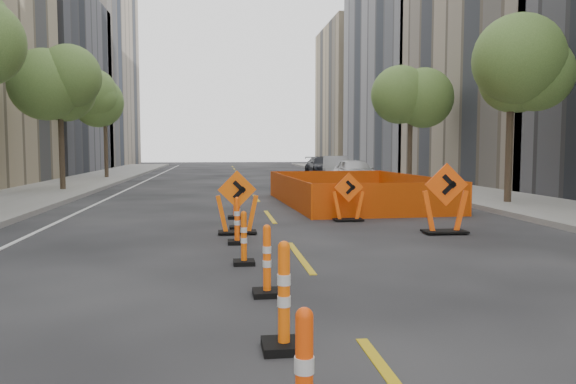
{
  "coord_description": "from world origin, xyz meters",
  "views": [
    {
      "loc": [
        -1.48,
        -6.13,
        2.03
      ],
      "look_at": [
        -0.05,
        5.33,
        1.1
      ],
      "focal_mm": 35.0,
      "sensor_mm": 36.0,
      "label": 1
    }
  ],
  "objects": [
    {
      "name": "ground_plane",
      "position": [
        0.0,
        0.0,
        0.0
      ],
      "size": [
        140.0,
        140.0,
        0.0
      ],
      "primitive_type": "plane",
      "color": "black"
    },
    {
      "name": "sidewalk_right",
      "position": [
        9.0,
        12.0,
        0.07
      ],
      "size": [
        4.0,
        90.0,
        0.15
      ],
      "primitive_type": "cube",
      "color": "gray",
      "rests_on": "ground"
    },
    {
      "name": "bld_left_d",
      "position": [
        -17.0,
        39.2,
        7.0
      ],
      "size": [
        12.0,
        16.0,
        14.0
      ],
      "primitive_type": "cube",
      "color": "#4C4C51",
      "rests_on": "ground"
    },
    {
      "name": "bld_left_e",
      "position": [
        -17.0,
        55.6,
        10.0
      ],
      "size": [
        12.0,
        20.0,
        20.0
      ],
      "primitive_type": "cube",
      "color": "gray",
      "rests_on": "ground"
    },
    {
      "name": "bld_right_c",
      "position": [
        17.0,
        23.8,
        7.0
      ],
      "size": [
        12.0,
        16.0,
        14.0
      ],
      "primitive_type": "cube",
      "color": "gray",
      "rests_on": "ground"
    },
    {
      "name": "bld_right_d",
      "position": [
        17.0,
        40.2,
        10.0
      ],
      "size": [
        12.0,
        18.0,
        20.0
      ],
      "primitive_type": "cube",
      "color": "gray",
      "rests_on": "ground"
    },
    {
      "name": "bld_right_e",
      "position": [
        17.0,
        58.6,
        8.0
      ],
      "size": [
        12.0,
        14.0,
        16.0
      ],
      "primitive_type": "cube",
      "color": "tan",
      "rests_on": "ground"
    },
    {
      "name": "tree_l_c",
      "position": [
        -8.4,
        20.0,
        4.53
      ],
      "size": [
        2.8,
        2.8,
        5.95
      ],
      "color": "#382B1E",
      "rests_on": "ground"
    },
    {
      "name": "tree_l_d",
      "position": [
        -8.4,
        30.0,
        4.53
      ],
      "size": [
        2.8,
        2.8,
        5.95
      ],
      "color": "#382B1E",
      "rests_on": "ground"
    },
    {
      "name": "tree_r_b",
      "position": [
        8.4,
        12.0,
        4.53
      ],
      "size": [
        2.8,
        2.8,
        5.95
      ],
      "color": "#382B1E",
      "rests_on": "ground"
    },
    {
      "name": "tree_r_c",
      "position": [
        8.4,
        22.0,
        4.53
      ],
      "size": [
        2.8,
        2.8,
        5.95
      ],
      "color": "#382B1E",
      "rests_on": "ground"
    },
    {
      "name": "channelizer_2",
      "position": [
        -0.85,
        -0.7,
        0.55
      ],
      "size": [
        0.44,
        0.44,
        1.11
      ],
      "primitive_type": null,
      "color": "#F95E0A",
      "rests_on": "ground"
    },
    {
      "name": "channelizer_3",
      "position": [
        -0.84,
        1.38,
        0.49
      ],
      "size": [
        0.39,
        0.39,
        0.98
      ],
      "primitive_type": null,
      "color": "#FF5B0A",
      "rests_on": "ground"
    },
    {
      "name": "channelizer_4",
      "position": [
        -1.05,
        3.46,
        0.47
      ],
      "size": [
        0.37,
        0.37,
        0.93
      ],
      "primitive_type": null,
      "color": "#EF5B0A",
      "rests_on": "ground"
    },
    {
      "name": "channelizer_5",
      "position": [
        -1.1,
        5.54,
        0.5
      ],
      "size": [
        0.39,
        0.39,
        0.99
      ],
      "primitive_type": null,
      "color": "#FF530A",
      "rests_on": "ground"
    },
    {
      "name": "channelizer_6",
      "position": [
        -1.01,
        7.62,
        0.52
      ],
      "size": [
        0.41,
        0.41,
        1.04
      ],
      "primitive_type": null,
      "color": "red",
      "rests_on": "ground"
    },
    {
      "name": "channelizer_7",
      "position": [
        -1.01,
        9.7,
        0.55
      ],
      "size": [
        0.43,
        0.43,
        1.09
      ],
      "primitive_type": null,
      "color": "#F5460A",
      "rests_on": "ground"
    },
    {
      "name": "chevron_sign_left",
      "position": [
        -1.05,
        6.89,
        0.74
      ],
      "size": [
        1.03,
        0.67,
        1.49
      ],
      "primitive_type": null,
      "rotation": [
        0.0,
        0.0,
        0.08
      ],
      "color": "#F75E0A",
      "rests_on": "ground"
    },
    {
      "name": "chevron_sign_center",
      "position": [
        2.05,
        8.81,
        0.67
      ],
      "size": [
        0.89,
        0.54,
        1.33
      ],
      "primitive_type": null,
      "rotation": [
        0.0,
        0.0,
        -0.0
      ],
      "color": "#FF530A",
      "rests_on": "ground"
    },
    {
      "name": "chevron_sign_right",
      "position": [
        3.77,
        6.33,
        0.83
      ],
      "size": [
        1.17,
        0.78,
        1.66
      ],
      "primitive_type": null,
      "rotation": [
        0.0,
        0.0,
        -0.11
      ],
      "color": "#FF500A",
      "rests_on": "ground"
    },
    {
      "name": "safety_fence",
      "position": [
        3.29,
        13.32,
        0.51
      ],
      "size": [
        5.11,
        8.29,
        1.01
      ],
      "primitive_type": null,
      "rotation": [
        0.0,
        0.0,
        0.04
      ],
      "color": "#F05C0C",
      "rests_on": "ground"
    },
    {
      "name": "parked_car_near",
      "position": [
        5.57,
        22.36,
        0.73
      ],
      "size": [
        1.74,
        4.27,
        1.45
      ],
      "primitive_type": "imported",
      "rotation": [
        0.0,
        0.0,
        -0.01
      ],
      "color": "silver",
      "rests_on": "ground"
    },
    {
      "name": "parked_car_mid",
      "position": [
        5.81,
        28.3,
        0.73
      ],
      "size": [
        2.4,
        4.66,
        1.46
      ],
      "primitive_type": "imported",
      "rotation": [
        0.0,
        0.0,
        -0.2
      ],
      "color": "gray",
      "rests_on": "ground"
    },
    {
      "name": "parked_car_far",
      "position": [
        5.93,
        33.43,
        0.67
      ],
      "size": [
        2.08,
        4.7,
        1.34
      ],
      "primitive_type": "imported",
      "rotation": [
        0.0,
        0.0,
        0.04
      ],
      "color": "black",
      "rests_on": "ground"
    }
  ]
}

